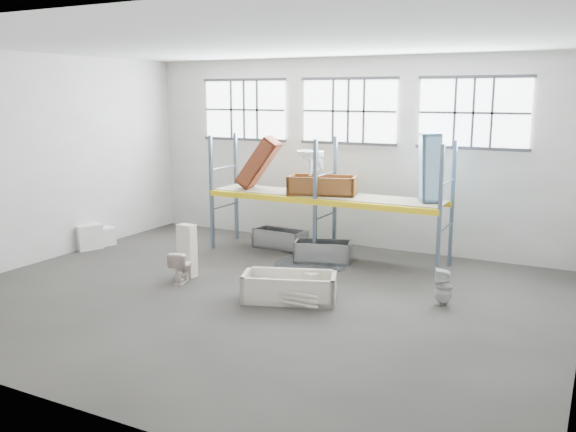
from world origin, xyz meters
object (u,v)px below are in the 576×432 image
Objects in this scene: toilet_white at (444,287)px; bucket at (264,289)px; toilet_beige at (181,266)px; cistern_tall at (187,251)px; blue_tub_upright at (430,167)px; bathtub_beige at (289,287)px; carton_near at (86,236)px; steel_tub_left at (280,239)px; rust_tub_flat at (322,185)px; steel_tub_right at (323,251)px.

bucket is at bearing -86.99° from toilet_white.
toilet_beige is 1.83× the size of bucket.
cistern_tall is 0.77× the size of blue_tub_upright.
cistern_tall reaches higher than bucket.
bathtub_beige is 1.19× the size of blue_tub_upright.
toilet_white is at bearing 20.85° from bucket.
toilet_white is at bearing 175.23° from toilet_beige.
cistern_tall is 5.62m from toilet_white.
toilet_white reaches higher than carton_near.
toilet_beige is at bearing -141.05° from blue_tub_upright.
carton_near is at bearing -152.73° from steel_tub_left.
toilet_beige is 0.58× the size of cistern_tall.
cistern_tall is at bearing -100.07° from toilet_white.
carton_near is (-4.60, -2.37, 0.07)m from steel_tub_left.
bathtub_beige is 4.54m from blue_tub_upright.
blue_tub_upright is at bearing -0.48° from steel_tub_left.
blue_tub_upright is at bearing 15.30° from carton_near.
blue_tub_upright reaches higher than toilet_beige.
steel_tub_left is (0.50, 3.63, -0.10)m from toilet_beige.
toilet_beige is 6.07m from blue_tub_upright.
carton_near is at bearing -33.45° from toilet_beige.
bucket is 0.50× the size of carton_near.
carton_near is at bearing 169.91° from cistern_tall.
cistern_tall is (-2.77, 0.36, 0.33)m from bathtub_beige.
rust_tub_flat is at bearing 83.61° from bathtub_beige.
carton_near is (-8.55, -2.34, -2.07)m from blue_tub_upright.
rust_tub_flat is at bearing 95.20° from bucket.
bucket is (0.32, -3.48, -1.63)m from rust_tub_flat.
toilet_beige is at bearing -71.54° from cistern_tall.
bathtub_beige is 4.22m from steel_tub_left.
bucket is at bearing -12.47° from carton_near.
steel_tub_left is at bearing 168.25° from rust_tub_flat.
steel_tub_right is at bearing -61.60° from rust_tub_flat.
blue_tub_upright is at bearing 43.43° from bathtub_beige.
rust_tub_flat is (1.95, 2.98, 1.22)m from cistern_tall.
toilet_beige is at bearing -96.17° from toilet_white.
toilet_white reaches higher than toilet_beige.
blue_tub_upright reaches higher than bucket.
steel_tub_left reaches higher than bucket.
rust_tub_flat is at bearing -135.29° from toilet_beige.
bathtub_beige is 1.34× the size of steel_tub_right.
toilet_white is 0.53× the size of steel_tub_left.
blue_tub_upright reaches higher than toilet_white.
steel_tub_right is 6.39m from carton_near.
steel_tub_left is at bearing 179.52° from blue_tub_upright.
toilet_beige is at bearing -125.06° from steel_tub_right.
cistern_tall is 3.14× the size of bucket.
cistern_tall is 5.86m from blue_tub_upright.
carton_near is (-6.26, 1.38, 0.14)m from bucket.
cistern_tall reaches higher than toilet_beige.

